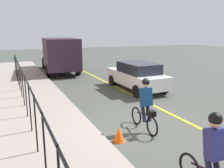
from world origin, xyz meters
TOP-DOWN VIEW (x-y plane):
  - ground_plane at (0.00, 0.00)m, footprint 80.00×80.00m
  - lane_line_centre at (0.00, -1.60)m, footprint 36.00×0.12m
  - sidewalk at (0.00, 3.40)m, footprint 40.00×3.20m
  - iron_fence at (1.00, 3.80)m, footprint 20.52×0.04m
  - cyclist_lead at (-0.22, 0.26)m, footprint 1.71×0.37m
  - cyclist_follow at (-3.55, 0.85)m, footprint 1.71×0.37m
  - patrol_sedan at (4.89, -2.44)m, footprint 4.41×1.94m
  - box_truck_background at (12.65, 0.34)m, footprint 6.88×2.97m
  - traffic_cone_near at (-0.58, 1.42)m, footprint 0.36×0.36m

SIDE VIEW (x-z plane):
  - ground_plane at x=0.00m, z-range 0.00..0.00m
  - lane_line_centre at x=0.00m, z-range 0.00..0.01m
  - sidewalk at x=0.00m, z-range 0.00..0.15m
  - traffic_cone_near at x=-0.58m, z-range 0.00..0.46m
  - patrol_sedan at x=4.89m, z-range 0.03..1.61m
  - cyclist_lead at x=-0.22m, z-range 0.00..1.82m
  - cyclist_follow at x=-3.55m, z-range 0.00..1.82m
  - iron_fence at x=1.00m, z-range 0.50..2.10m
  - box_truck_background at x=12.65m, z-range 0.16..2.94m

